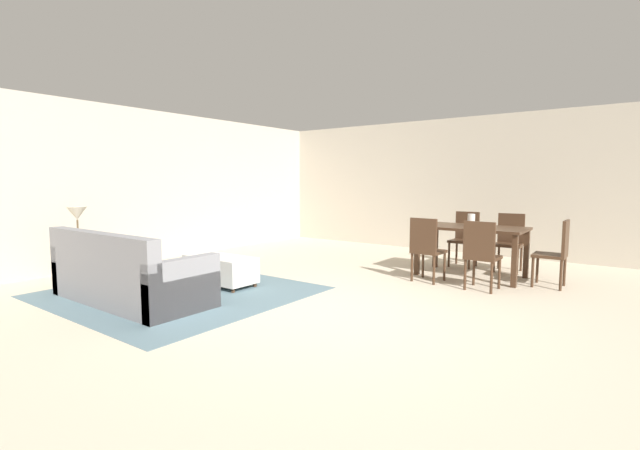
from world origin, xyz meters
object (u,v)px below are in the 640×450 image
(ottoman_table, at_px, (220,268))
(dining_chair_near_left, at_px, (426,246))
(dining_chair_near_right, at_px, (481,252))
(dining_chair_far_left, at_px, (465,236))
(couch, at_px, (128,278))
(vase_centerpiece, at_px, (471,220))
(table_lamp, at_px, (77,215))
(dining_chair_far_right, at_px, (510,239))
(side_table, at_px, (79,253))
(dining_table, at_px, (471,233))
(dining_chair_head_east, at_px, (557,250))

(ottoman_table, relative_size, dining_chair_near_left, 1.13)
(dining_chair_near_right, height_order, dining_chair_far_left, same)
(couch, height_order, dining_chair_far_left, dining_chair_far_left)
(ottoman_table, height_order, vase_centerpiece, vase_centerpiece)
(table_lamp, height_order, dining_chair_far_right, table_lamp)
(dining_chair_near_right, distance_m, dining_chair_far_left, 1.75)
(vase_centerpiece, bearing_deg, dining_chair_far_right, 64.77)
(side_table, relative_size, dining_chair_near_left, 0.61)
(couch, height_order, table_lamp, table_lamp)
(dining_table, relative_size, vase_centerpiece, 8.09)
(ottoman_table, height_order, dining_chair_far_right, dining_chair_far_right)
(dining_chair_near_right, relative_size, dining_chair_head_east, 1.00)
(dining_chair_far_left, bearing_deg, dining_chair_head_east, -28.07)
(dining_table, relative_size, dining_chair_near_left, 1.66)
(dining_table, xyz_separation_m, dining_chair_far_left, (-0.35, 0.77, -0.14))
(dining_chair_near_left, height_order, dining_chair_near_right, same)
(couch, relative_size, ottoman_table, 2.08)
(dining_chair_near_right, bearing_deg, table_lamp, -147.31)
(dining_chair_near_left, bearing_deg, vase_centerpiece, 62.90)
(dining_chair_head_east, bearing_deg, dining_chair_near_left, -154.48)
(dining_table, bearing_deg, vase_centerpiece, -117.08)
(table_lamp, height_order, dining_table, table_lamp)
(dining_table, height_order, dining_chair_near_left, dining_chair_near_left)
(dining_table, bearing_deg, dining_chair_head_east, -1.36)
(side_table, relative_size, table_lamp, 1.07)
(ottoman_table, height_order, dining_chair_near_right, dining_chair_near_right)
(couch, distance_m, side_table, 1.39)
(vase_centerpiece, bearing_deg, side_table, -138.29)
(dining_chair_near_right, height_order, dining_chair_far_right, same)
(ottoman_table, xyz_separation_m, vase_centerpiece, (2.60, 2.62, 0.62))
(dining_chair_near_left, relative_size, vase_centerpiece, 4.88)
(dining_chair_near_left, bearing_deg, couch, -128.47)
(dining_chair_head_east, height_order, vase_centerpiece, vase_centerpiece)
(side_table, xyz_separation_m, table_lamp, (0.00, 0.00, 0.53))
(ottoman_table, bearing_deg, dining_chair_near_right, 31.31)
(dining_chair_near_right, distance_m, dining_chair_far_right, 1.59)
(dining_table, bearing_deg, dining_chair_far_left, 114.20)
(vase_centerpiece, bearing_deg, dining_chair_near_right, -63.87)
(dining_chair_near_left, height_order, dining_chair_head_east, same)
(dining_chair_near_left, bearing_deg, ottoman_table, -139.88)
(dining_chair_near_right, bearing_deg, ottoman_table, -148.69)
(dining_chair_far_right, xyz_separation_m, vase_centerpiece, (-0.37, -0.79, 0.33))
(table_lamp, bearing_deg, dining_table, 41.75)
(ottoman_table, relative_size, dining_table, 0.68)
(ottoman_table, bearing_deg, table_lamp, -144.87)
(couch, height_order, dining_chair_near_right, dining_chair_near_right)
(dining_chair_far_left, bearing_deg, dining_chair_near_left, -91.64)
(dining_table, xyz_separation_m, dining_chair_near_right, (0.39, -0.81, -0.14))
(dining_chair_far_right, relative_size, dining_chair_head_east, 1.00)
(side_table, height_order, dining_chair_far_right, dining_chair_far_right)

